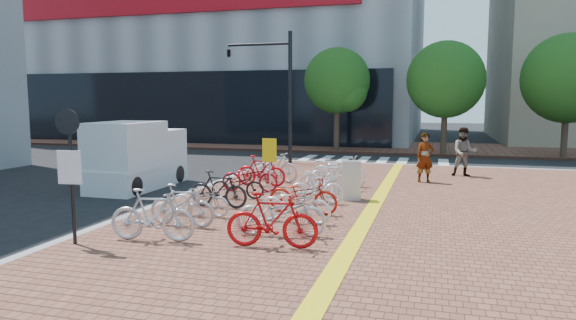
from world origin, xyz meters
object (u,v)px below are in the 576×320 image
(bike_1, at_px, (182,205))
(traffic_light_pole, at_px, (261,73))
(bike_15, at_px, (339,170))
(box_truck, at_px, (137,157))
(bike_6, at_px, (261,171))
(bike_8, at_px, (272,220))
(bike_3, at_px, (218,189))
(bike_13, at_px, (328,178))
(pedestrian_b, at_px, (464,152))
(notice_sign, at_px, (70,160))
(bike_4, at_px, (238,185))
(bike_7, at_px, (274,167))
(bike_12, at_px, (316,188))
(bike_11, at_px, (303,195))
(bike_14, at_px, (335,175))
(yellow_sign, at_px, (269,155))
(bike_5, at_px, (250,177))
(bike_10, at_px, (295,203))
(bike_9, at_px, (281,212))
(pedestrian_a, at_px, (425,158))
(bike_2, at_px, (200,200))
(bike_0, at_px, (152,215))

(bike_1, height_order, traffic_light_pole, traffic_light_pole)
(bike_15, bearing_deg, box_truck, 111.02)
(bike_6, distance_m, bike_8, 7.44)
(bike_3, distance_m, bike_13, 3.53)
(bike_6, bearing_deg, traffic_light_pole, 20.41)
(pedestrian_b, height_order, notice_sign, notice_sign)
(bike_4, xyz_separation_m, bike_6, (-0.07, 2.35, 0.11))
(bike_6, xyz_separation_m, bike_7, (0.17, 0.97, 0.03))
(bike_13, height_order, box_truck, box_truck)
(bike_1, distance_m, bike_6, 5.87)
(bike_15, xyz_separation_m, pedestrian_b, (4.26, 3.46, 0.43))
(bike_6, height_order, bike_12, bike_6)
(pedestrian_b, relative_size, notice_sign, 0.68)
(bike_7, height_order, bike_11, bike_7)
(bike_4, xyz_separation_m, bike_11, (2.39, -1.38, 0.07))
(bike_14, distance_m, bike_15, 1.05)
(bike_8, distance_m, yellow_sign, 6.22)
(pedestrian_b, bearing_deg, bike_11, -121.54)
(bike_4, bearing_deg, notice_sign, 155.99)
(bike_5, distance_m, pedestrian_b, 8.74)
(bike_14, xyz_separation_m, box_truck, (-6.98, -0.60, 0.44))
(bike_5, distance_m, notice_sign, 7.00)
(pedestrian_b, distance_m, traffic_light_pole, 9.86)
(bike_4, relative_size, bike_13, 0.86)
(bike_5, relative_size, bike_6, 1.04)
(bike_1, relative_size, box_truck, 0.41)
(bike_7, bearing_deg, notice_sign, -179.44)
(bike_15, bearing_deg, bike_10, -172.61)
(bike_9, height_order, bike_10, bike_9)
(bike_12, height_order, traffic_light_pole, traffic_light_pole)
(bike_7, bearing_deg, bike_12, -135.03)
(bike_5, xyz_separation_m, bike_9, (2.56, -4.92, 0.04))
(bike_6, bearing_deg, notice_sign, 171.78)
(bike_14, distance_m, pedestrian_a, 3.83)
(bike_8, relative_size, bike_15, 0.94)
(bike_6, distance_m, traffic_light_pole, 7.81)
(bike_10, bearing_deg, bike_8, -174.47)
(bike_10, relative_size, pedestrian_b, 0.94)
(bike_8, xyz_separation_m, bike_14, (-0.04, 6.78, -0.04))
(bike_11, bearing_deg, pedestrian_b, -24.78)
(bike_15, relative_size, notice_sign, 0.71)
(bike_13, bearing_deg, bike_2, 152.81)
(bike_6, distance_m, bike_12, 3.49)
(bike_5, relative_size, bike_13, 0.98)
(bike_5, xyz_separation_m, bike_8, (2.65, -5.83, 0.08))
(bike_0, relative_size, bike_5, 1.02)
(box_truck, bearing_deg, pedestrian_b, 24.53)
(bike_2, distance_m, yellow_sign, 3.84)
(bike_3, distance_m, bike_10, 2.73)
(bike_2, xyz_separation_m, bike_10, (2.53, 0.03, 0.05))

